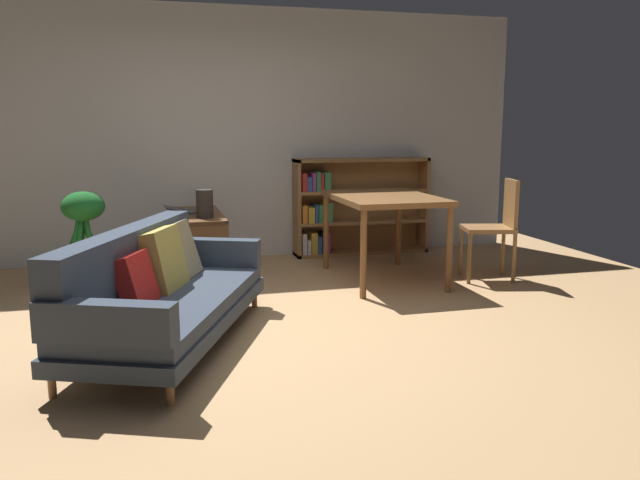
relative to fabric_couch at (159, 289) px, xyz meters
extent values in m
plane|color=tan|center=(0.72, 0.06, -0.36)|extent=(8.16, 8.16, 0.00)
cube|color=silver|center=(0.72, 2.76, 0.99)|extent=(6.80, 0.10, 2.70)
cylinder|color=olive|center=(0.75, 0.67, -0.30)|extent=(0.04, 0.04, 0.13)
cylinder|color=olive|center=(0.03, -1.05, -0.30)|extent=(0.04, 0.04, 0.13)
cylinder|color=olive|center=(0.13, 0.92, -0.30)|extent=(0.04, 0.04, 0.13)
cylinder|color=olive|center=(-0.59, -0.79, -0.30)|extent=(0.04, 0.04, 0.13)
cube|color=#384251|center=(0.08, -0.06, -0.18)|extent=(1.51, 2.17, 0.10)
cube|color=#384251|center=(0.08, -0.06, -0.08)|extent=(1.45, 2.08, 0.10)
cube|color=#384251|center=(-0.20, 0.05, 0.19)|extent=(0.92, 1.86, 0.44)
cube|color=#384251|center=(0.44, 0.81, 0.08)|extent=(0.75, 0.42, 0.22)
cube|color=#384251|center=(-0.28, -0.93, 0.08)|extent=(0.75, 0.42, 0.22)
cube|color=red|center=(-0.14, -0.19, 0.12)|extent=(0.31, 0.38, 0.35)
cube|color=tan|center=(0.03, 0.18, 0.16)|extent=(0.38, 0.49, 0.46)
cube|color=tan|center=(0.16, 0.51, 0.16)|extent=(0.38, 0.48, 0.44)
cube|color=brown|center=(0.41, 2.38, -0.05)|extent=(0.43, 0.04, 0.63)
cube|color=brown|center=(0.41, 1.27, -0.05)|extent=(0.43, 0.04, 0.63)
cube|color=brown|center=(0.41, 1.82, -0.07)|extent=(0.43, 1.11, 0.04)
cube|color=brown|center=(0.41, 1.82, 0.24)|extent=(0.43, 1.15, 0.04)
cube|color=brown|center=(0.41, 1.82, -0.34)|extent=(0.43, 1.11, 0.04)
cube|color=#333338|center=(0.41, 1.93, 0.27)|extent=(0.24, 0.33, 0.02)
cube|color=black|center=(0.20, 1.91, 0.30)|extent=(0.23, 0.32, 0.05)
cylinder|color=#2D2823|center=(0.44, 1.50, 0.39)|extent=(0.15, 0.15, 0.26)
cylinder|color=slate|center=(0.44, 1.50, 0.44)|extent=(0.08, 0.08, 0.01)
cylinder|color=brown|center=(-0.60, 1.58, -0.26)|extent=(0.29, 0.29, 0.22)
cylinder|color=#1E6B28|center=(-0.51, 1.56, 0.04)|extent=(0.22, 0.08, 0.39)
cylinder|color=#1E6B28|center=(-0.55, 1.65, 0.02)|extent=(0.13, 0.17, 0.35)
cylinder|color=#1E6B28|center=(-0.64, 1.72, 0.10)|extent=(0.10, 0.30, 0.50)
cylinder|color=#1E6B28|center=(-0.70, 1.60, 0.10)|extent=(0.23, 0.08, 0.51)
cylinder|color=#1E6B28|center=(-0.67, 1.52, 0.16)|extent=(0.17, 0.16, 0.63)
cylinder|color=#1E6B28|center=(-0.64, 1.51, 0.13)|extent=(0.12, 0.18, 0.58)
cylinder|color=#1E6B28|center=(-0.56, 1.52, 0.12)|extent=(0.13, 0.17, 0.55)
ellipsoid|color=#1E6B28|center=(-0.60, 1.58, 0.39)|extent=(0.37, 0.37, 0.26)
cylinder|color=brown|center=(1.68, 1.88, 0.01)|extent=(0.06, 0.06, 0.76)
cylinder|color=brown|center=(1.68, 0.70, 0.01)|extent=(0.06, 0.06, 0.76)
cylinder|color=brown|center=(2.47, 1.88, 0.01)|extent=(0.06, 0.06, 0.76)
cylinder|color=brown|center=(2.47, 0.70, 0.01)|extent=(0.06, 0.06, 0.76)
cube|color=brown|center=(2.08, 1.29, 0.42)|extent=(0.89, 1.28, 0.05)
cylinder|color=olive|center=(2.79, 0.93, -0.13)|extent=(0.04, 0.04, 0.47)
cylinder|color=olive|center=(2.88, 1.26, -0.13)|extent=(0.04, 0.04, 0.47)
cylinder|color=olive|center=(3.20, 0.83, -0.13)|extent=(0.04, 0.04, 0.47)
cylinder|color=olive|center=(3.28, 1.16, -0.13)|extent=(0.04, 0.04, 0.47)
cube|color=olive|center=(3.04, 1.05, 0.12)|extent=(0.53, 0.48, 0.04)
cube|color=olive|center=(3.24, 1.00, 0.37)|extent=(0.12, 0.34, 0.45)
cube|color=olive|center=(1.53, 2.55, 0.18)|extent=(0.04, 0.30, 1.09)
cube|color=olive|center=(3.04, 2.55, 0.18)|extent=(0.04, 0.30, 1.09)
cube|color=olive|center=(2.28, 2.55, 0.70)|extent=(1.54, 0.30, 0.04)
cube|color=olive|center=(2.28, 2.55, -0.35)|extent=(1.54, 0.30, 0.04)
cube|color=olive|center=(2.28, 2.68, 0.18)|extent=(1.51, 0.04, 1.09)
cube|color=olive|center=(2.28, 2.55, 0.00)|extent=(1.51, 0.28, 0.04)
cube|color=olive|center=(2.28, 2.55, 0.35)|extent=(1.51, 0.28, 0.04)
cube|color=silver|center=(1.59, 2.53, -0.21)|extent=(0.05, 0.21, 0.23)
cube|color=silver|center=(1.64, 2.54, -0.25)|extent=(0.04, 0.24, 0.16)
cube|color=gold|center=(1.71, 2.52, -0.21)|extent=(0.07, 0.18, 0.23)
cube|color=#2D5199|center=(1.77, 2.54, -0.23)|extent=(0.04, 0.23, 0.19)
cube|color=black|center=(1.81, 2.54, -0.21)|extent=(0.04, 0.22, 0.24)
cube|color=#993884|center=(1.87, 2.53, -0.21)|extent=(0.04, 0.19, 0.23)
cube|color=orange|center=(1.60, 2.53, 0.12)|extent=(0.06, 0.20, 0.20)
cube|color=gold|center=(1.67, 2.54, 0.11)|extent=(0.07, 0.25, 0.17)
cube|color=#2D5199|center=(1.73, 2.53, 0.12)|extent=(0.03, 0.21, 0.20)
cube|color=#337F47|center=(1.78, 2.53, 0.12)|extent=(0.05, 0.20, 0.19)
cube|color=gold|center=(1.83, 2.53, 0.13)|extent=(0.04, 0.19, 0.22)
cube|color=#337F47|center=(1.88, 2.53, 0.13)|extent=(0.06, 0.20, 0.22)
cube|color=red|center=(1.60, 2.54, 0.47)|extent=(0.05, 0.23, 0.20)
cube|color=#2D5199|center=(1.65, 2.53, 0.45)|extent=(0.05, 0.19, 0.16)
cube|color=#993884|center=(1.70, 2.53, 0.47)|extent=(0.04, 0.19, 0.20)
cube|color=#337F47|center=(1.75, 2.54, 0.48)|extent=(0.05, 0.23, 0.21)
cube|color=red|center=(1.80, 2.53, 0.47)|extent=(0.03, 0.19, 0.20)
cube|color=#337F47|center=(1.85, 2.54, 0.47)|extent=(0.07, 0.24, 0.20)
camera|label=1|loc=(-0.03, -4.30, 1.08)|focal=35.88mm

